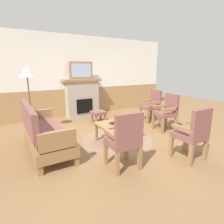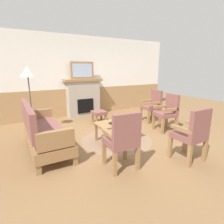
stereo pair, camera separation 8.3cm
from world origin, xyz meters
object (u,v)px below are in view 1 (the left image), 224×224
couch (44,133)px  armchair_near_fireplace (167,110)px  framed_picture (81,70)px  footstool (98,114)px  floor_lamp_by_couch (27,76)px  armchair_front_left (193,132)px  fireplace (82,97)px  book_on_table (114,123)px  armchair_by_window_left (152,104)px  coffee_table (117,124)px  armchair_front_center (125,138)px

couch → armchair_near_fireplace: bearing=-6.0°
framed_picture → footstool: size_ratio=2.00×
footstool → floor_lamp_by_couch: 2.21m
armchair_front_left → fireplace: bearing=97.1°
framed_picture → floor_lamp_by_couch: 2.04m
footstool → book_on_table: bearing=-104.2°
armchair_front_left → armchair_by_window_left: bearing=63.5°
framed_picture → armchair_by_window_left: bearing=-46.5°
coffee_table → floor_lamp_by_couch: (-1.61, 1.51, 1.06)m
framed_picture → floor_lamp_by_couch: (-1.77, -0.99, -0.11)m
armchair_near_fireplace → armchair_front_left: 1.66m
coffee_table → book_on_table: book_on_table is taller
floor_lamp_by_couch → book_on_table: bearing=-46.7°
footstool → armchair_front_left: armchair_front_left is taller
fireplace → footstool: (0.10, -1.02, -0.37)m
book_on_table → armchair_near_fireplace: 1.67m
floor_lamp_by_couch → coffee_table: bearing=-43.1°
fireplace → book_on_table: bearing=-96.5°
fireplace → armchair_front_left: fireplace is taller
fireplace → book_on_table: fireplace is taller
couch → armchair_front_center: size_ratio=1.84×
fireplace → armchair_by_window_left: bearing=-46.5°
fireplace → couch: size_ratio=0.72×
coffee_table → floor_lamp_by_couch: bearing=136.9°
footstool → armchair_by_window_left: (1.53, -0.69, 0.25)m
fireplace → armchair_near_fireplace: bearing=-61.9°
coffee_table → fireplace: bearing=86.3°
framed_picture → couch: bearing=-127.4°
armchair_front_left → book_on_table: bearing=119.0°
armchair_by_window_left → armchair_front_left: same height
framed_picture → armchair_near_fireplace: framed_picture is taller
coffee_table → armchair_front_left: (0.66, -1.48, 0.15)m
armchair_by_window_left → coffee_table: bearing=-156.3°
fireplace → armchair_front_center: 3.67m
fireplace → coffee_table: fireplace is taller
armchair_front_center → framed_picture: bearing=78.7°
coffee_table → armchair_front_center: bearing=-116.7°
framed_picture → couch: framed_picture is taller
book_on_table → footstool: bearing=75.8°
armchair_front_center → floor_lamp_by_couch: size_ratio=0.58×
fireplace → framed_picture: 0.91m
floor_lamp_by_couch → couch: bearing=-87.4°
coffee_table → armchair_by_window_left: size_ratio=0.98×
armchair_by_window_left → armchair_front_left: bearing=-116.5°
armchair_near_fireplace → armchair_by_window_left: bearing=73.6°
framed_picture → couch: size_ratio=0.44×
armchair_near_fireplace → armchair_by_window_left: 0.89m
book_on_table → footstool: (0.39, 1.54, -0.17)m
fireplace → armchair_front_center: size_ratio=1.33×
fireplace → footstool: fireplace is taller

